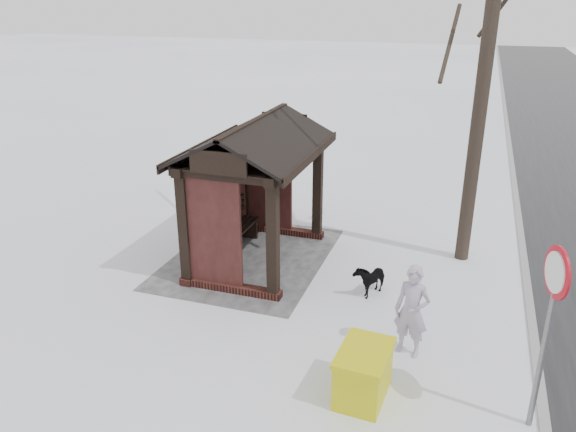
# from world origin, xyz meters

# --- Properties ---
(ground) EXTENTS (120.00, 120.00, 0.00)m
(ground) POSITION_xyz_m (0.00, 0.00, 0.00)
(ground) COLOR white
(ground) RESTS_ON ground
(kerb) EXTENTS (120.00, 0.15, 0.06)m
(kerb) POSITION_xyz_m (0.00, 5.50, 0.01)
(kerb) COLOR gray
(kerb) RESTS_ON ground
(trampled_patch) EXTENTS (4.20, 3.20, 0.02)m
(trampled_patch) POSITION_xyz_m (0.00, -0.20, 0.01)
(trampled_patch) COLOR gray
(trampled_patch) RESTS_ON ground
(bus_shelter) EXTENTS (3.60, 2.40, 3.09)m
(bus_shelter) POSITION_xyz_m (0.00, -0.16, 2.17)
(bus_shelter) COLOR #3C1715
(bus_shelter) RESTS_ON ground
(pedestrian) EXTENTS (0.49, 0.63, 1.54)m
(pedestrian) POSITION_xyz_m (2.42, 3.55, 0.77)
(pedestrian) COLOR #AD9FBB
(pedestrian) RESTS_ON ground
(dog) EXTENTS (0.83, 0.61, 0.64)m
(dog) POSITION_xyz_m (0.69, 2.58, 0.32)
(dog) COLOR black
(dog) RESTS_ON ground
(grit_bin) EXTENTS (1.05, 0.75, 0.77)m
(grit_bin) POSITION_xyz_m (3.70, 3.06, 0.39)
(grit_bin) COLOR #C5BF0B
(grit_bin) RESTS_ON ground
(road_sign) EXTENTS (0.65, 0.22, 2.62)m
(road_sign) POSITION_xyz_m (3.55, 5.28, 1.86)
(road_sign) COLOR slate
(road_sign) RESTS_ON ground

